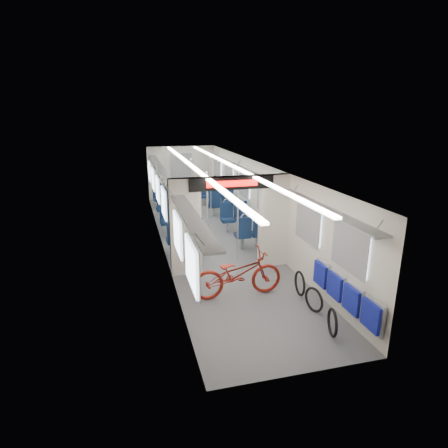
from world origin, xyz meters
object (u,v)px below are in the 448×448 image
at_px(stanchion_far_right, 211,191).
at_px(bike_hoop_a, 332,324).
at_px(stanchion_far_left, 192,194).
at_px(seat_bay_near_right, 242,222).
at_px(flip_bench, 344,293).
at_px(bicycle, 238,274).
at_px(stanchion_near_left, 208,216).
at_px(bike_hoop_c, 300,284).
at_px(seat_bay_near_left, 179,225).
at_px(seat_bay_far_left, 167,200).
at_px(bike_hoop_b, 314,301).
at_px(seat_bay_far_right, 215,197).
at_px(stanchion_near_right, 238,217).

bearing_deg(stanchion_far_right, bike_hoop_a, -85.61).
bearing_deg(stanchion_far_left, seat_bay_near_right, -50.64).
bearing_deg(flip_bench, bicycle, 137.67).
xyz_separation_m(seat_bay_near_right, stanchion_near_left, (-1.32, -1.23, 0.62)).
bearing_deg(stanchion_far_left, bike_hoop_c, -75.64).
bearing_deg(seat_bay_near_left, seat_bay_near_right, -4.66).
bearing_deg(stanchion_near_left, seat_bay_near_right, 42.99).
height_order(seat_bay_far_left, stanchion_near_left, stanchion_near_left).
bearing_deg(bike_hoop_b, seat_bay_far_left, 103.69).
relative_size(bike_hoop_c, seat_bay_near_right, 0.27).
bearing_deg(stanchion_far_right, seat_bay_far_right, 72.62).
relative_size(bike_hoop_a, seat_bay_far_right, 0.24).
height_order(stanchion_near_left, stanchion_far_right, same).
relative_size(seat_bay_far_right, stanchion_near_left, 0.91).
bearing_deg(bike_hoop_b, seat_bay_near_right, 90.91).
distance_m(bike_hoop_b, seat_bay_far_left, 8.21).
distance_m(seat_bay_near_right, stanchion_far_right, 2.01).
bearing_deg(bike_hoop_c, bike_hoop_a, -94.29).
xyz_separation_m(flip_bench, stanchion_near_left, (-1.74, 3.67, 0.57)).
bearing_deg(bike_hoop_c, bicycle, 166.54).
distance_m(bicycle, stanchion_near_left, 2.32).
xyz_separation_m(bicycle, bike_hoop_b, (1.24, -1.00, -0.27)).
height_order(bike_hoop_c, stanchion_near_left, stanchion_near_left).
bearing_deg(stanchion_far_right, stanchion_near_left, -104.02).
relative_size(bike_hoop_b, seat_bay_near_left, 0.23).
relative_size(flip_bench, bike_hoop_b, 4.24).
height_order(bicycle, flip_bench, bicycle).
bearing_deg(stanchion_far_left, seat_bay_far_left, 107.36).
relative_size(seat_bay_near_left, seat_bay_near_right, 1.13).
bearing_deg(bike_hoop_a, stanchion_near_right, 98.98).
xyz_separation_m(seat_bay_far_right, stanchion_far_right, (-0.55, -1.77, 0.61)).
relative_size(bike_hoop_c, stanchion_near_left, 0.23).
distance_m(seat_bay_far_right, stanchion_far_left, 2.50).
distance_m(seat_bay_far_left, stanchion_near_right, 5.24).
bearing_deg(seat_bay_near_left, seat_bay_far_right, 61.51).
distance_m(seat_bay_far_left, stanchion_near_left, 4.82).
bearing_deg(seat_bay_near_left, flip_bench, -65.62).
bearing_deg(stanchion_near_right, stanchion_far_left, 101.95).
bearing_deg(stanchion_near_left, stanchion_near_right, -22.89).
xyz_separation_m(bike_hoop_c, stanchion_near_left, (-1.42, 2.53, 0.91)).
relative_size(stanchion_far_left, stanchion_far_right, 1.00).
bearing_deg(stanchion_far_left, flip_bench, -75.46).
bearing_deg(stanchion_near_left, bike_hoop_b, -66.69).
relative_size(seat_bay_near_right, stanchion_near_left, 0.85).
bearing_deg(seat_bay_near_right, seat_bay_far_right, 90.00).
distance_m(bike_hoop_b, seat_bay_far_right, 8.05).
bearing_deg(flip_bench, seat_bay_near_right, 94.89).
xyz_separation_m(flip_bench, stanchion_near_right, (-1.02, 3.37, 0.57)).
bearing_deg(bicycle, seat_bay_far_left, 4.84).
xyz_separation_m(stanchion_far_left, stanchion_far_right, (0.69, 0.31, 0.00)).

